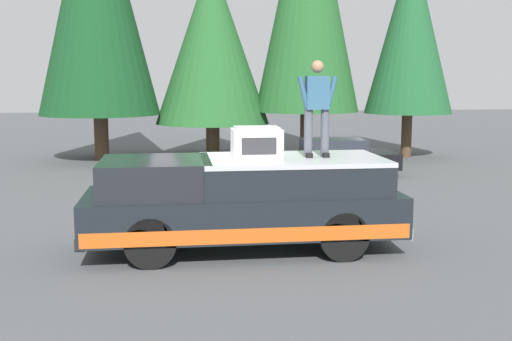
% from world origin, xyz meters
% --- Properties ---
extents(ground_plane, '(90.00, 90.00, 0.00)m').
position_xyz_m(ground_plane, '(0.00, 0.00, 0.00)').
color(ground_plane, '#4C4F51').
extents(pickup_truck, '(2.01, 5.54, 1.65)m').
position_xyz_m(pickup_truck, '(-0.30, -0.45, 0.87)').
color(pickup_truck, black).
rests_on(pickup_truck, ground).
extents(compressor_unit, '(0.65, 0.84, 0.56)m').
position_xyz_m(compressor_unit, '(-0.47, -0.67, 1.93)').
color(compressor_unit, white).
rests_on(compressor_unit, pickup_truck).
extents(person_on_truck_bed, '(0.29, 0.72, 1.69)m').
position_xyz_m(person_on_truck_bed, '(-0.30, -1.76, 2.55)').
color(person_on_truck_bed, '#4C515B').
rests_on(person_on_truck_bed, pickup_truck).
extents(parked_car_black, '(1.64, 4.10, 1.16)m').
position_xyz_m(parked_car_black, '(7.72, -4.07, 0.58)').
color(parked_car_black, black).
rests_on(parked_car_black, ground).
extents(conifer_far_left, '(3.28, 3.28, 8.02)m').
position_xyz_m(conifer_far_left, '(11.85, -8.09, 4.84)').
color(conifer_far_left, '#4C3826').
rests_on(conifer_far_left, ground).
extents(conifer_center_left, '(4.34, 4.34, 7.47)m').
position_xyz_m(conifer_center_left, '(13.02, -0.75, 4.37)').
color(conifer_center_left, '#4C3826').
rests_on(conifer_center_left, ground).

